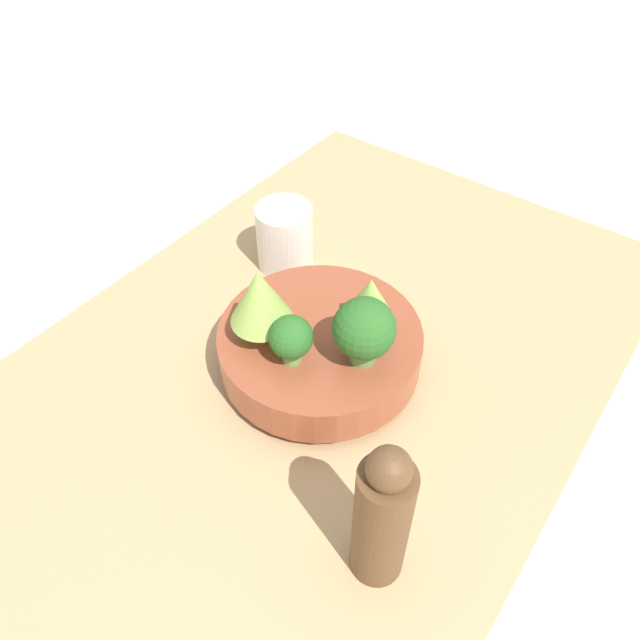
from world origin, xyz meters
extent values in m
plane|color=beige|center=(0.00, 0.00, 0.00)|extent=(6.00, 6.00, 0.00)
cube|color=tan|center=(0.00, 0.00, 0.02)|extent=(1.00, 0.63, 0.05)
cylinder|color=brown|center=(-0.01, 0.01, 0.05)|extent=(0.11, 0.11, 0.01)
cylinder|color=brown|center=(-0.01, 0.01, 0.09)|extent=(0.24, 0.24, 0.05)
cylinder|color=#6BA34C|center=(0.04, 0.01, 0.12)|extent=(0.02, 0.02, 0.02)
sphere|color=#286023|center=(0.04, 0.01, 0.15)|extent=(0.05, 0.05, 0.05)
cylinder|color=#609347|center=(-0.01, 0.07, 0.12)|extent=(0.03, 0.03, 0.02)
sphere|color=#286023|center=(-0.01, 0.07, 0.16)|extent=(0.07, 0.07, 0.07)
cylinder|color=#609347|center=(-0.05, 0.05, 0.12)|extent=(0.02, 0.02, 0.03)
cone|color=#93B751|center=(-0.05, 0.05, 0.16)|extent=(0.05, 0.05, 0.05)
cylinder|color=#7AB256|center=(0.03, -0.04, 0.12)|extent=(0.02, 0.02, 0.03)
cone|color=#93B751|center=(0.03, -0.04, 0.17)|extent=(0.07, 0.07, 0.07)
cylinder|color=silver|center=(-0.14, -0.15, 0.10)|extent=(0.08, 0.08, 0.09)
cylinder|color=brown|center=(0.15, 0.20, 0.12)|extent=(0.05, 0.05, 0.15)
sphere|color=brown|center=(0.15, 0.20, 0.21)|extent=(0.04, 0.04, 0.04)
camera|label=1|loc=(0.38, 0.31, 0.63)|focal=35.00mm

